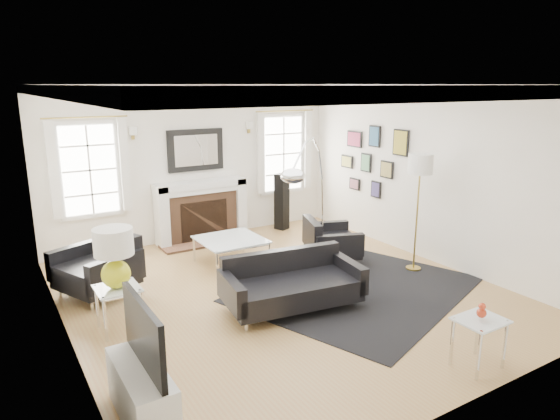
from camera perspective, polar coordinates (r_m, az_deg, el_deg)
floor at (r=7.03m, az=0.21°, el=-9.31°), size 6.00×6.00×0.00m
back_wall at (r=9.24m, az=-9.65°, el=5.26°), size 5.50×0.04×2.80m
front_wall at (r=4.43m, az=21.17°, el=-5.29°), size 5.50×0.04×2.80m
left_wall at (r=5.70m, az=-24.02°, el=-1.35°), size 0.04×6.00×2.80m
right_wall at (r=8.35m, az=16.52°, el=3.93°), size 0.04×6.00×2.80m
ceiling at (r=6.45m, az=0.23°, el=14.15°), size 5.50×6.00×0.02m
crown_molding at (r=6.45m, az=0.23°, el=13.62°), size 5.50×6.00×0.12m
fireplace at (r=9.22m, az=-8.94°, el=-0.17°), size 1.70×0.69×1.11m
mantel_mirror at (r=9.17m, az=-9.61°, el=6.77°), size 1.05×0.07×0.75m
window_left at (r=8.67m, az=-20.95°, el=4.33°), size 1.24×0.15×1.62m
window_right at (r=10.02m, az=0.35°, el=6.48°), size 1.24×0.15×1.62m
gallery_wall at (r=9.21m, az=10.46°, el=6.04°), size 0.04×1.73×1.29m
tv_unit at (r=4.62m, az=-15.48°, el=-18.81°), size 0.35×1.00×1.09m
area_rug at (r=7.19m, az=8.76°, el=-8.90°), size 3.78×3.48×0.01m
sofa at (r=6.46m, az=1.23°, el=-8.51°), size 1.85×1.04×0.58m
armchair_left at (r=7.28m, az=-19.84°, el=-6.21°), size 1.20×1.26×0.67m
armchair_right at (r=8.10m, az=5.61°, el=-3.66°), size 1.03×1.09×0.59m
coffee_table at (r=7.94m, az=-5.66°, el=-3.51°), size 0.97×0.97×0.43m
side_table_left at (r=6.14m, az=-18.04°, el=-9.33°), size 0.48×0.48×0.53m
nesting_table at (r=5.52m, az=21.85°, el=-12.59°), size 0.48×0.40×0.53m
gourd_lamp at (r=5.96m, az=-18.41°, el=-4.79°), size 0.44×0.44×0.71m
orange_vase at (r=5.44m, az=22.05°, el=-10.67°), size 0.10×0.10×0.16m
arc_floor_lamp at (r=6.96m, az=3.39°, el=0.64°), size 1.54×1.42×2.18m
stick_floor_lamp at (r=7.70m, az=15.72°, el=4.41°), size 0.37×0.37×1.81m
speaker_tower at (r=9.82m, az=0.20°, el=0.96°), size 0.29×0.29×1.11m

